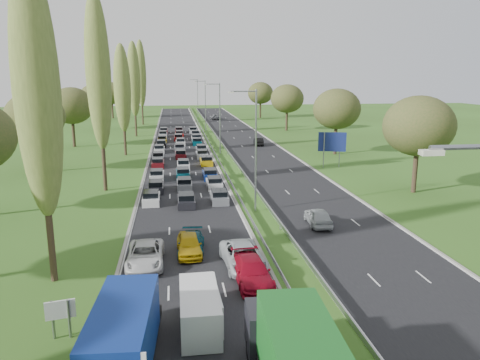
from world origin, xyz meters
TOP-DOWN VIEW (x-y plane):
  - ground at (4.50, 80.00)m, footprint 260.00×260.00m
  - near_carriageway at (-2.25, 82.50)m, footprint 10.50×215.00m
  - far_carriageway at (11.25, 82.50)m, footprint 10.50×215.00m
  - central_reservation at (4.50, 82.50)m, footprint 2.36×215.00m
  - lamp_columns at (4.50, 78.00)m, footprint 0.18×140.18m
  - poplar_row at (-11.50, 68.17)m, footprint 2.80×127.80m
  - woodland_left at (-22.00, 62.63)m, footprint 8.00×166.00m
  - woodland_right at (24.00, 66.67)m, footprint 8.00×153.00m
  - traffic_queue_fill at (-2.24, 77.55)m, footprint 9.06×67.25m
  - near_car_2 at (-5.63, 30.68)m, footprint 2.58×5.55m
  - near_car_7 at (-2.29, 32.68)m, footprint 2.30×4.85m
  - near_car_8 at (-2.47, 32.35)m, footprint 1.90×4.58m
  - near_car_10 at (1.23, 29.38)m, footprint 3.06×5.97m
  - near_car_11 at (1.39, 26.69)m, footprint 2.44×5.55m
  - far_car_0 at (9.34, 37.78)m, footprint 2.18×4.78m
  - far_car_1 at (12.82, 86.80)m, footprint 1.87×4.57m
  - far_car_2 at (9.26, 141.42)m, footprint 2.81×5.77m
  - blue_lorry at (-5.79, 18.27)m, footprint 2.45×8.82m
  - white_van_front at (-2.30, 21.83)m, footprint 2.04×5.20m
  - white_van_rear at (-2.13, 22.61)m, footprint 1.82×4.63m
  - info_sign at (-9.40, 21.67)m, footprint 1.49×0.40m
  - direction_sign at (19.40, 63.52)m, footprint 3.88×1.18m

SIDE VIEW (x-z plane):
  - ground at x=4.50m, z-range 0.00..0.00m
  - near_carriageway at x=-2.25m, z-range -0.02..0.02m
  - far_carriageway at x=11.25m, z-range -0.02..0.02m
  - traffic_queue_fill at x=-2.24m, z-range 0.04..0.84m
  - central_reservation at x=4.50m, z-range 0.39..0.71m
  - near_car_7 at x=-2.29m, z-range 0.02..1.38m
  - far_car_1 at x=12.82m, z-range 0.02..1.49m
  - near_car_2 at x=-5.63m, z-range 0.02..1.56m
  - near_car_8 at x=-2.47m, z-range 0.02..1.57m
  - far_car_2 at x=9.26m, z-range 0.02..1.60m
  - near_car_11 at x=1.39m, z-range 0.02..1.61m
  - far_car_0 at x=9.34m, z-range 0.02..1.61m
  - near_car_10 at x=1.23m, z-range 0.02..1.63m
  - white_van_rear at x=-2.13m, z-range 0.03..1.89m
  - white_van_front at x=-2.30m, z-range 0.03..2.12m
  - info_sign at x=-9.40m, z-range 0.32..2.42m
  - blue_lorry at x=-5.79m, z-range 0.08..3.80m
  - direction_sign at x=19.40m, z-range 0.97..6.17m
  - lamp_columns at x=4.50m, z-range 0.00..12.00m
  - woodland_right at x=24.00m, z-range 2.13..13.23m
  - woodland_left at x=-22.00m, z-range 2.13..13.23m
  - poplar_row at x=-11.50m, z-range 1.17..23.61m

